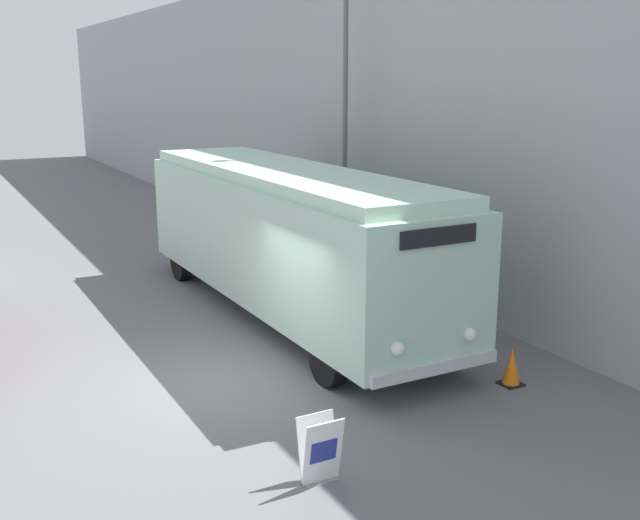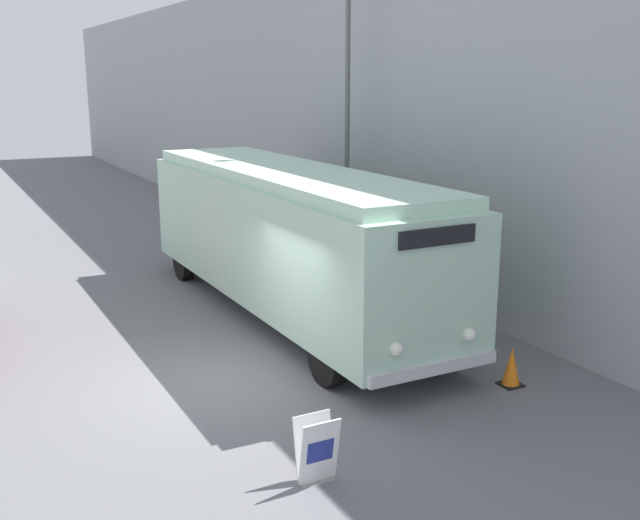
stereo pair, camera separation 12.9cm
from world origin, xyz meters
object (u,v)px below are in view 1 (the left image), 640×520
vintage_bus (286,233)px  traffic_cone (512,366)px  streetlamp (345,86)px  sign_board (320,451)px

vintage_bus → traffic_cone: vintage_bus is taller
vintage_bus → streetlamp: (2.53, 1.86, 3.03)m
streetlamp → traffic_cone: bearing=-97.4°
sign_board → traffic_cone: sign_board is taller
vintage_bus → traffic_cone: bearing=-73.3°
streetlamp → traffic_cone: (-0.94, -7.18, -4.51)m
streetlamp → traffic_cone: 8.53m
vintage_bus → sign_board: vintage_bus is taller
traffic_cone → sign_board: bearing=-164.6°
vintage_bus → streetlamp: size_ratio=1.39×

